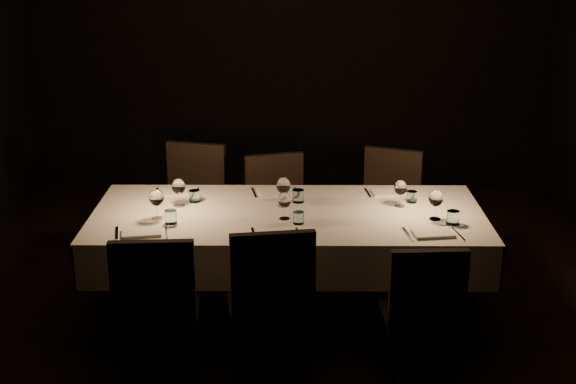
{
  "coord_description": "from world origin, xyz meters",
  "views": [
    {
      "loc": [
        0.03,
        -4.84,
        2.54
      ],
      "look_at": [
        0.0,
        0.0,
        0.9
      ],
      "focal_mm": 50.0,
      "sensor_mm": 36.0,
      "label": 1
    }
  ],
  "objects_px": {
    "dining_table": "(288,223)",
    "chair_near_left": "(157,304)",
    "chair_near_center": "(270,297)",
    "chair_far_center": "(278,210)",
    "chair_near_right": "(423,308)",
    "chair_far_right": "(388,205)",
    "chair_far_left": "(192,202)"
  },
  "relations": [
    {
      "from": "dining_table",
      "to": "chair_near_left",
      "type": "distance_m",
      "value": 1.12
    },
    {
      "from": "chair_near_right",
      "to": "chair_far_right",
      "type": "distance_m",
      "value": 1.67
    },
    {
      "from": "dining_table",
      "to": "chair_far_left",
      "type": "bearing_deg",
      "value": 130.28
    },
    {
      "from": "chair_near_right",
      "to": "chair_far_left",
      "type": "bearing_deg",
      "value": -51.69
    },
    {
      "from": "chair_near_left",
      "to": "dining_table",
      "type": "bearing_deg",
      "value": -134.73
    },
    {
      "from": "chair_near_left",
      "to": "chair_far_center",
      "type": "distance_m",
      "value": 1.7
    },
    {
      "from": "dining_table",
      "to": "chair_near_center",
      "type": "xyz_separation_m",
      "value": [
        -0.09,
        -0.76,
        -0.15
      ]
    },
    {
      "from": "dining_table",
      "to": "chair_far_right",
      "type": "xyz_separation_m",
      "value": [
        0.75,
        0.86,
        -0.18
      ]
    },
    {
      "from": "chair_near_left",
      "to": "chair_far_right",
      "type": "bearing_deg",
      "value": -134.85
    },
    {
      "from": "chair_near_center",
      "to": "chair_far_center",
      "type": "xyz_separation_m",
      "value": [
        0.01,
        1.5,
        -0.03
      ]
    },
    {
      "from": "chair_near_center",
      "to": "chair_far_left",
      "type": "distance_m",
      "value": 1.74
    },
    {
      "from": "chair_far_left",
      "to": "chair_far_center",
      "type": "height_order",
      "value": "chair_far_left"
    },
    {
      "from": "chair_far_center",
      "to": "chair_far_right",
      "type": "height_order",
      "value": "chair_far_right"
    },
    {
      "from": "dining_table",
      "to": "chair_near_center",
      "type": "distance_m",
      "value": 0.79
    },
    {
      "from": "chair_far_left",
      "to": "chair_far_right",
      "type": "xyz_separation_m",
      "value": [
        1.48,
        -0.0,
        -0.02
      ]
    },
    {
      "from": "chair_near_left",
      "to": "chair_far_left",
      "type": "relative_size",
      "value": 0.99
    },
    {
      "from": "chair_near_left",
      "to": "chair_near_center",
      "type": "xyz_separation_m",
      "value": [
        0.63,
        0.07,
        0.01
      ]
    },
    {
      "from": "dining_table",
      "to": "chair_near_center",
      "type": "bearing_deg",
      "value": -97.01
    },
    {
      "from": "chair_near_center",
      "to": "chair_near_right",
      "type": "height_order",
      "value": "chair_near_center"
    },
    {
      "from": "chair_far_center",
      "to": "chair_far_right",
      "type": "relative_size",
      "value": 0.99
    },
    {
      "from": "dining_table",
      "to": "chair_near_right",
      "type": "distance_m",
      "value": 1.13
    },
    {
      "from": "chair_near_left",
      "to": "chair_near_center",
      "type": "bearing_deg",
      "value": -177.47
    },
    {
      "from": "chair_far_left",
      "to": "chair_far_center",
      "type": "xyz_separation_m",
      "value": [
        0.65,
        -0.12,
        -0.02
      ]
    },
    {
      "from": "chair_near_left",
      "to": "chair_near_center",
      "type": "distance_m",
      "value": 0.64
    },
    {
      "from": "chair_far_center",
      "to": "chair_near_right",
      "type": "bearing_deg",
      "value": -77.4
    },
    {
      "from": "chair_near_left",
      "to": "chair_far_center",
      "type": "height_order",
      "value": "chair_near_left"
    },
    {
      "from": "chair_near_center",
      "to": "chair_near_right",
      "type": "bearing_deg",
      "value": 167.99
    },
    {
      "from": "chair_near_left",
      "to": "chair_near_right",
      "type": "height_order",
      "value": "chair_near_left"
    },
    {
      "from": "dining_table",
      "to": "chair_near_right",
      "type": "height_order",
      "value": "chair_near_right"
    },
    {
      "from": "chair_near_left",
      "to": "chair_far_right",
      "type": "xyz_separation_m",
      "value": [
        1.48,
        1.69,
        -0.01
      ]
    },
    {
      "from": "chair_near_left",
      "to": "chair_far_center",
      "type": "bearing_deg",
      "value": -116.01
    },
    {
      "from": "chair_near_right",
      "to": "chair_far_left",
      "type": "xyz_separation_m",
      "value": [
        -1.49,
        1.67,
        0.04
      ]
    }
  ]
}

